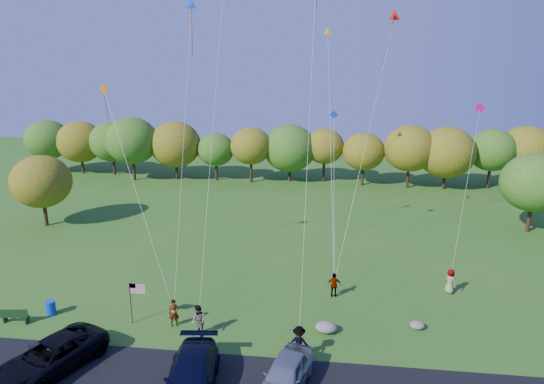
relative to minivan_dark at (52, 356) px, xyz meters
The scene contains 15 objects.
ground 9.30m from the minivan_dark, 21.96° to the left, with size 140.00×140.00×0.00m, color #2C601B.
treeline 41.46m from the minivan_dark, 73.87° to the left, with size 75.60×27.56×8.45m.
minivan_dark is the anchor object (origin of this frame).
minivan_navy 7.68m from the minivan_dark, ahead, with size 2.36×5.79×1.68m, color black.
minivan_silver 12.13m from the minivan_dark, ahead, with size 1.89×4.69×1.60m, color #9EA3A8.
flyer_a 7.01m from the minivan_dark, 46.05° to the left, with size 0.63×0.41×1.72m, color #4C4C59.
flyer_b 7.85m from the minivan_dark, 32.30° to the left, with size 0.92×0.72×1.89m, color #4C4C59.
flyer_c 12.88m from the minivan_dark, 11.94° to the left, with size 1.23×0.70×1.90m, color #4C4C59.
flyer_d 17.62m from the minivan_dark, 34.79° to the left, with size 1.01×0.42×1.72m, color #4C4C59.
flyer_e 25.24m from the minivan_dark, 27.34° to the left, with size 0.86×0.56×1.75m, color #4C4C59.
park_bench 6.45m from the minivan_dark, 140.16° to the left, with size 1.74×0.55×0.96m.
trash_barrel 6.36m from the minivan_dark, 121.73° to the left, with size 0.61×0.61×0.92m, color blue.
flag_assembly 5.76m from the minivan_dark, 64.03° to the left, with size 0.99×0.64×2.68m.
boulder_near 15.06m from the minivan_dark, 21.28° to the left, with size 1.29×1.01×0.64m, color gray.
boulder_far 20.54m from the minivan_dark, 18.59° to the left, with size 0.89×0.74×0.46m, color slate.
Camera 1 is at (5.40, -23.75, 15.62)m, focal length 32.00 mm.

